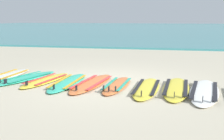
{
  "coord_description": "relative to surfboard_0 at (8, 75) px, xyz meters",
  "views": [
    {
      "loc": [
        1.65,
        -7.19,
        1.66
      ],
      "look_at": [
        0.05,
        0.48,
        0.25
      ],
      "focal_mm": 47.31,
      "sensor_mm": 36.0,
      "label": 1
    }
  ],
  "objects": [
    {
      "name": "surfboard_4",
      "position": [
        2.59,
        -0.5,
        -0.0
      ],
      "size": [
        0.84,
        2.39,
        0.18
      ],
      "color": "orange",
      "rests_on": "ground"
    },
    {
      "name": "surfboard_6",
      "position": [
        3.97,
        -0.72,
        -0.0
      ],
      "size": [
        0.63,
        2.24,
        0.18
      ],
      "color": "yellow",
      "rests_on": "ground"
    },
    {
      "name": "surfboard_1",
      "position": [
        0.66,
        -0.26,
        0.0
      ],
      "size": [
        1.2,
        2.32,
        0.18
      ],
      "color": "#2DB793",
      "rests_on": "ground"
    },
    {
      "name": "surfboard_0",
      "position": [
        0.0,
        0.0,
        0.0
      ],
      "size": [
        0.58,
        2.14,
        0.18
      ],
      "color": "silver",
      "rests_on": "ground"
    },
    {
      "name": "surfboard_2",
      "position": [
        1.31,
        -0.39,
        0.0
      ],
      "size": [
        0.85,
        2.11,
        0.18
      ],
      "color": "yellow",
      "rests_on": "ground"
    },
    {
      "name": "sea",
      "position": [
        2.89,
        37.79,
        0.01
      ],
      "size": [
        80.0,
        60.0,
        0.1
      ],
      "primitive_type": "cube",
      "color": "teal",
      "rests_on": "ground"
    },
    {
      "name": "ground_plane",
      "position": [
        2.89,
        -0.21,
        -0.04
      ],
      "size": [
        80.0,
        80.0,
        0.0
      ],
      "primitive_type": "plane",
      "color": "#B7AD93"
    },
    {
      "name": "surfboard_7",
      "position": [
        4.64,
        -0.62,
        0.0
      ],
      "size": [
        0.71,
        2.41,
        0.18
      ],
      "color": "yellow",
      "rests_on": "ground"
    },
    {
      "name": "surfboard_5",
      "position": [
        3.24,
        -0.58,
        0.0
      ],
      "size": [
        0.59,
        2.0,
        0.18
      ],
      "color": "orange",
      "rests_on": "ground"
    },
    {
      "name": "surfboard_8",
      "position": [
        5.24,
        -0.79,
        0.0
      ],
      "size": [
        0.94,
        2.58,
        0.18
      ],
      "color": "white",
      "rests_on": "ground"
    },
    {
      "name": "surfboard_3",
      "position": [
        1.97,
        -0.52,
        -0.0
      ],
      "size": [
        0.57,
        2.27,
        0.18
      ],
      "color": "#2DB793",
      "rests_on": "ground"
    }
  ]
}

